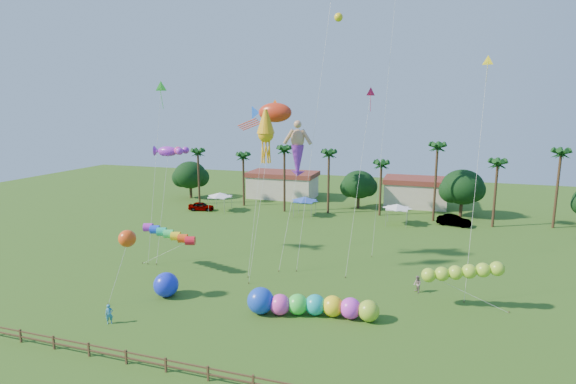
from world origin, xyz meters
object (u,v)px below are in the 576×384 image
(spectator_a, at_px, (109,314))
(car_a, at_px, (201,206))
(blue_ball, at_px, (166,285))
(car_b, at_px, (454,220))
(spectator_b, at_px, (417,284))
(caterpillar_inflatable, at_px, (307,305))

(spectator_a, bearing_deg, car_a, 70.71)
(blue_ball, bearing_deg, spectator_a, -102.95)
(car_b, relative_size, blue_ball, 2.10)
(car_a, bearing_deg, spectator_b, -136.02)
(car_b, bearing_deg, spectator_a, 158.92)
(car_a, xyz_separation_m, spectator_b, (34.90, -23.47, 0.08))
(car_b, bearing_deg, spectator_b, -176.01)
(car_b, height_order, spectator_b, spectator_b)
(car_b, xyz_separation_m, caterpillar_inflatable, (-12.36, -33.55, 0.16))
(caterpillar_inflatable, bearing_deg, car_b, 60.03)
(car_a, relative_size, spectator_b, 2.63)
(caterpillar_inflatable, bearing_deg, spectator_b, 32.43)
(spectator_b, xyz_separation_m, blue_ball, (-21.27, -7.77, 0.32))
(caterpillar_inflatable, bearing_deg, blue_ball, 171.37)
(car_a, height_order, spectator_a, spectator_a)
(spectator_a, bearing_deg, caterpillar_inflatable, -14.60)
(car_a, relative_size, blue_ball, 1.87)
(car_a, distance_m, car_b, 39.04)
(car_a, height_order, car_b, car_b)
(spectator_a, distance_m, spectator_b, 26.39)
(car_a, relative_size, spectator_a, 2.62)
(car_b, relative_size, spectator_a, 2.94)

